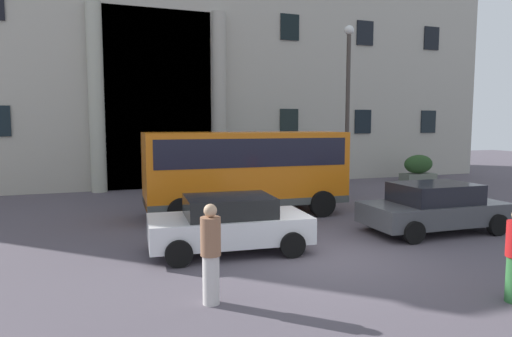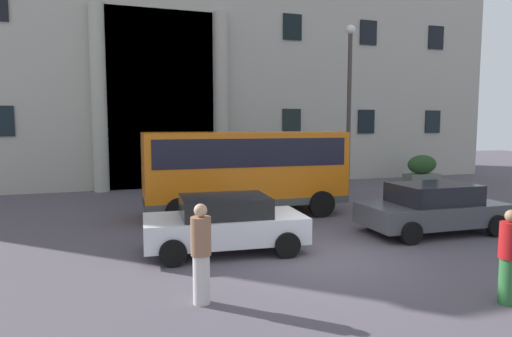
{
  "view_description": "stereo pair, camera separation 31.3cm",
  "coord_description": "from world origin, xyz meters",
  "px_view_note": "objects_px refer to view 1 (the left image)",
  "views": [
    {
      "loc": [
        -5.14,
        -9.11,
        3.18
      ],
      "look_at": [
        0.53,
        6.81,
        1.48
      ],
      "focal_mm": 31.28,
      "sensor_mm": 36.0,
      "label": 1
    },
    {
      "loc": [
        -4.85,
        -9.21,
        3.18
      ],
      "look_at": [
        0.53,
        6.81,
        1.48
      ],
      "focal_mm": 31.28,
      "sensor_mm": 36.0,
      "label": 2
    }
  ],
  "objects_px": {
    "bus_stop_sign": "(341,161)",
    "hedge_planter_east": "(418,169)",
    "orange_minibus": "(246,166)",
    "scooter_by_planter": "(460,199)",
    "hedge_planter_entrance_right": "(234,179)",
    "hedge_planter_far_west": "(299,172)",
    "parked_sedan_far": "(434,207)",
    "pedestrian_child_trailing": "(211,254)",
    "lamppost_plaza_centre": "(348,98)",
    "parked_sedan_second": "(229,223)"
  },
  "relations": [
    {
      "from": "orange_minibus",
      "to": "hedge_planter_entrance_right",
      "type": "relative_size",
      "value": 3.65
    },
    {
      "from": "pedestrian_child_trailing",
      "to": "lamppost_plaza_centre",
      "type": "relative_size",
      "value": 0.25
    },
    {
      "from": "hedge_planter_far_west",
      "to": "hedge_planter_entrance_right",
      "type": "xyz_separation_m",
      "value": [
        -3.55,
        -0.66,
        -0.15
      ]
    },
    {
      "from": "parked_sedan_second",
      "to": "scooter_by_planter",
      "type": "relative_size",
      "value": 2.02
    },
    {
      "from": "parked_sedan_far",
      "to": "lamppost_plaza_centre",
      "type": "xyz_separation_m",
      "value": [
        0.91,
        6.43,
        3.54
      ]
    },
    {
      "from": "lamppost_plaza_centre",
      "to": "hedge_planter_far_west",
      "type": "bearing_deg",
      "value": 105.45
    },
    {
      "from": "parked_sedan_far",
      "to": "hedge_planter_entrance_right",
      "type": "bearing_deg",
      "value": 112.83
    },
    {
      "from": "orange_minibus",
      "to": "bus_stop_sign",
      "type": "relative_size",
      "value": 2.62
    },
    {
      "from": "parked_sedan_second",
      "to": "lamppost_plaza_centre",
      "type": "xyz_separation_m",
      "value": [
        7.15,
        6.38,
        3.56
      ]
    },
    {
      "from": "pedestrian_child_trailing",
      "to": "hedge_planter_far_west",
      "type": "bearing_deg",
      "value": -76.35
    },
    {
      "from": "scooter_by_planter",
      "to": "hedge_planter_entrance_right",
      "type": "bearing_deg",
      "value": 133.27
    },
    {
      "from": "hedge_planter_east",
      "to": "lamppost_plaza_centre",
      "type": "height_order",
      "value": "lamppost_plaza_centre"
    },
    {
      "from": "hedge_planter_far_west",
      "to": "pedestrian_child_trailing",
      "type": "distance_m",
      "value": 14.55
    },
    {
      "from": "parked_sedan_far",
      "to": "pedestrian_child_trailing",
      "type": "distance_m",
      "value": 8.03
    },
    {
      "from": "orange_minibus",
      "to": "hedge_planter_far_west",
      "type": "distance_m",
      "value": 7.01
    },
    {
      "from": "hedge_planter_east",
      "to": "parked_sedan_far",
      "type": "bearing_deg",
      "value": -127.48
    },
    {
      "from": "scooter_by_planter",
      "to": "orange_minibus",
      "type": "bearing_deg",
      "value": 163.52
    },
    {
      "from": "hedge_planter_far_west",
      "to": "scooter_by_planter",
      "type": "relative_size",
      "value": 0.85
    },
    {
      "from": "hedge_planter_far_west",
      "to": "pedestrian_child_trailing",
      "type": "bearing_deg",
      "value": -121.09
    },
    {
      "from": "orange_minibus",
      "to": "scooter_by_planter",
      "type": "relative_size",
      "value": 3.45
    },
    {
      "from": "hedge_planter_east",
      "to": "orange_minibus",
      "type": "bearing_deg",
      "value": -155.67
    },
    {
      "from": "hedge_planter_entrance_right",
      "to": "parked_sedan_far",
      "type": "xyz_separation_m",
      "value": [
        3.49,
        -8.83,
        0.06
      ]
    },
    {
      "from": "hedge_planter_entrance_right",
      "to": "parked_sedan_second",
      "type": "distance_m",
      "value": 9.2
    },
    {
      "from": "orange_minibus",
      "to": "scooter_by_planter",
      "type": "height_order",
      "value": "orange_minibus"
    },
    {
      "from": "pedestrian_child_trailing",
      "to": "lamppost_plaza_centre",
      "type": "height_order",
      "value": "lamppost_plaza_centre"
    },
    {
      "from": "scooter_by_planter",
      "to": "pedestrian_child_trailing",
      "type": "relative_size",
      "value": 1.12
    },
    {
      "from": "hedge_planter_far_west",
      "to": "lamppost_plaza_centre",
      "type": "distance_m",
      "value": 4.7
    },
    {
      "from": "scooter_by_planter",
      "to": "lamppost_plaza_centre",
      "type": "distance_m",
      "value": 6.15
    },
    {
      "from": "orange_minibus",
      "to": "parked_sedan_second",
      "type": "xyz_separation_m",
      "value": [
        -1.8,
        -4.15,
        -1.0
      ]
    },
    {
      "from": "bus_stop_sign",
      "to": "hedge_planter_east",
      "type": "distance_m",
      "value": 8.1
    },
    {
      "from": "orange_minibus",
      "to": "lamppost_plaza_centre",
      "type": "xyz_separation_m",
      "value": [
        5.35,
        2.23,
        2.56
      ]
    },
    {
      "from": "hedge_planter_far_west",
      "to": "parked_sedan_far",
      "type": "bearing_deg",
      "value": -90.36
    },
    {
      "from": "orange_minibus",
      "to": "bus_stop_sign",
      "type": "xyz_separation_m",
      "value": [
        4.64,
        1.49,
        -0.08
      ]
    },
    {
      "from": "hedge_planter_east",
      "to": "scooter_by_planter",
      "type": "distance_m",
      "value": 8.59
    },
    {
      "from": "hedge_planter_entrance_right",
      "to": "lamppost_plaza_centre",
      "type": "height_order",
      "value": "lamppost_plaza_centre"
    },
    {
      "from": "hedge_planter_east",
      "to": "parked_sedan_far",
      "type": "relative_size",
      "value": 0.44
    },
    {
      "from": "pedestrian_child_trailing",
      "to": "hedge_planter_entrance_right",
      "type": "bearing_deg",
      "value": -63.82
    },
    {
      "from": "bus_stop_sign",
      "to": "lamppost_plaza_centre",
      "type": "bearing_deg",
      "value": 46.15
    },
    {
      "from": "hedge_planter_entrance_right",
      "to": "pedestrian_child_trailing",
      "type": "distance_m",
      "value": 12.45
    },
    {
      "from": "orange_minibus",
      "to": "hedge_planter_entrance_right",
      "type": "distance_m",
      "value": 4.84
    },
    {
      "from": "bus_stop_sign",
      "to": "hedge_planter_entrance_right",
      "type": "relative_size",
      "value": 1.39
    },
    {
      "from": "hedge_planter_far_west",
      "to": "hedge_planter_entrance_right",
      "type": "height_order",
      "value": "hedge_planter_far_west"
    },
    {
      "from": "orange_minibus",
      "to": "parked_sedan_far",
      "type": "bearing_deg",
      "value": -41.66
    },
    {
      "from": "hedge_planter_east",
      "to": "scooter_by_planter",
      "type": "bearing_deg",
      "value": -120.09
    },
    {
      "from": "orange_minibus",
      "to": "hedge_planter_entrance_right",
      "type": "xyz_separation_m",
      "value": [
        0.95,
        4.63,
        -1.04
      ]
    },
    {
      "from": "scooter_by_planter",
      "to": "lamppost_plaza_centre",
      "type": "xyz_separation_m",
      "value": [
        -2.08,
        4.35,
        3.82
      ]
    },
    {
      "from": "orange_minibus",
      "to": "parked_sedan_far",
      "type": "distance_m",
      "value": 6.19
    },
    {
      "from": "bus_stop_sign",
      "to": "parked_sedan_second",
      "type": "distance_m",
      "value": 8.61
    },
    {
      "from": "parked_sedan_second",
      "to": "parked_sedan_far",
      "type": "height_order",
      "value": "parked_sedan_far"
    },
    {
      "from": "orange_minibus",
      "to": "parked_sedan_second",
      "type": "bearing_deg",
      "value": -111.77
    }
  ]
}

